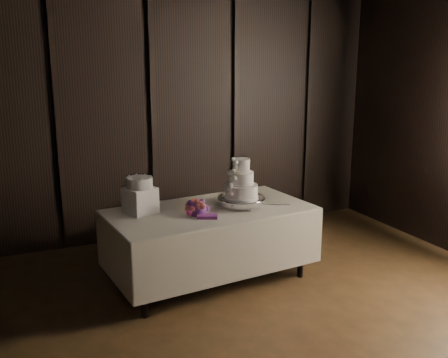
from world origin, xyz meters
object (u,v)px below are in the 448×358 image
at_px(cake_stand, 241,202).
at_px(small_cake, 139,183).
at_px(display_table, 210,242).
at_px(wedding_cake, 239,183).
at_px(bouquet, 198,208).
at_px(box_pedestal, 140,200).

relative_size(cake_stand, small_cake, 1.94).
bearing_deg(cake_stand, display_table, 175.52).
xyz_separation_m(cake_stand, wedding_cake, (-0.03, -0.02, 0.20)).
relative_size(display_table, wedding_cake, 5.30).
distance_m(display_table, bouquet, 0.47).
xyz_separation_m(display_table, bouquet, (-0.18, -0.13, 0.41)).
distance_m(display_table, wedding_cake, 0.66).
height_order(cake_stand, bouquet, bouquet).
xyz_separation_m(display_table, box_pedestal, (-0.66, 0.15, 0.47)).
relative_size(cake_stand, bouquet, 1.20).
bearing_deg(wedding_cake, display_table, 160.93).
bearing_deg(display_table, wedding_cake, -14.01).
bearing_deg(cake_stand, bouquet, -167.89).
distance_m(display_table, small_cake, 0.93).
bearing_deg(cake_stand, small_cake, 170.10).
relative_size(wedding_cake, box_pedestal, 1.52).
distance_m(cake_stand, box_pedestal, 1.01).
bearing_deg(bouquet, box_pedestal, 149.63).
height_order(display_table, cake_stand, cake_stand).
bearing_deg(bouquet, display_table, 36.74).
distance_m(bouquet, small_cake, 0.60).
height_order(bouquet, small_cake, small_cake).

